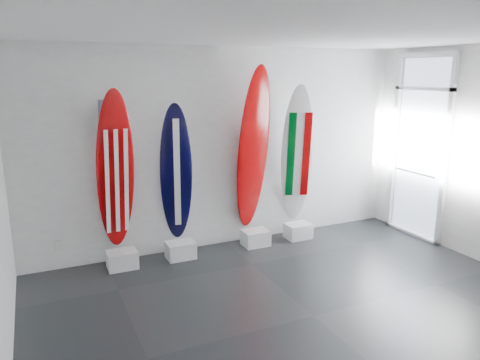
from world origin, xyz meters
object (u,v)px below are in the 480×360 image
surfboard_navy (176,173)px  surfboard_swiss (253,150)px  surfboard_usa (115,171)px  surfboard_italy (297,155)px

surfboard_navy → surfboard_swiss: 1.24m
surfboard_navy → surfboard_usa: bearing=-167.3°
surfboard_navy → surfboard_swiss: size_ratio=0.79×
surfboard_italy → surfboard_usa: bearing=-159.7°
surfboard_italy → surfboard_swiss: bearing=-159.7°
surfboard_usa → surfboard_navy: size_ratio=1.11×
surfboard_usa → surfboard_navy: surfboard_usa is taller
surfboard_usa → surfboard_swiss: (2.04, 0.00, 0.15)m
surfboard_navy → surfboard_swiss: bearing=12.7°
surfboard_usa → surfboard_swiss: surfboard_swiss is taller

